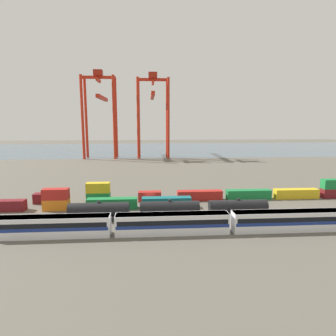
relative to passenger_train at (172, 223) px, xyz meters
name	(u,v)px	position (x,y,z in m)	size (l,w,h in m)	color
ground_plane	(149,175)	(-4.16, 60.49, -2.14)	(420.00, 420.00, 0.00)	#5B564C
harbour_water	(148,149)	(-4.16, 166.16, -2.14)	(400.00, 110.00, 0.01)	#475B6B
passenger_train	(172,223)	(0.00, 0.00, 0.00)	(66.20, 3.14, 3.90)	silver
freight_tank_row	(170,210)	(0.10, 8.47, -0.16)	(43.28, 2.78, 4.24)	#232326
shipping_container_1	(56,205)	(-26.58, 16.63, -0.84)	(6.04, 2.44, 2.60)	orange
shipping_container_2	(56,194)	(-26.58, 16.63, 1.76)	(6.04, 2.44, 2.60)	#AD211C
shipping_container_3	(112,203)	(-13.31, 16.63, -0.84)	(12.10, 2.44, 2.60)	#197538
shipping_container_4	(167,202)	(-0.03, 16.63, -0.84)	(12.10, 2.44, 2.60)	#146066
shipping_container_5	(46,198)	(-31.06, 22.75, -0.84)	(6.04, 2.44, 2.60)	maroon
shipping_container_6	(98,197)	(-17.61, 22.75, -0.84)	(6.04, 2.44, 2.60)	#197538
shipping_container_7	(98,188)	(-17.61, 22.75, 1.76)	(6.04, 2.44, 2.60)	gold
shipping_container_8	(150,196)	(-4.16, 22.75, -0.84)	(6.04, 2.44, 2.60)	#AD211C
shipping_container_9	(200,195)	(9.29, 22.75, -0.84)	(12.10, 2.44, 2.60)	#AD211C
shipping_container_10	(248,195)	(22.75, 22.75, -0.84)	(12.10, 2.44, 2.60)	#197538
shipping_container_11	(296,194)	(36.20, 22.75, -0.84)	(12.10, 2.44, 2.60)	gold
gantry_crane_west	(100,106)	(-31.41, 118.12, 27.20)	(18.73, 35.14, 48.84)	red
gantry_crane_central	(153,106)	(-1.29, 118.93, 27.39)	(18.32, 40.38, 47.89)	red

